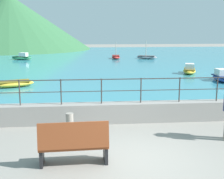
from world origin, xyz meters
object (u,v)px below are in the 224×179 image
at_px(boat_4, 22,57).
at_px(bench_main, 74,143).
at_px(boat_7, 147,57).
at_px(boat_0, 189,70).
at_px(bollard, 70,124).
at_px(boat_5, 223,77).
at_px(boat_2, 13,84).
at_px(boat_3, 116,57).

bearing_deg(boat_4, bench_main, -76.38).
relative_size(bench_main, boat_7, 0.70).
bearing_deg(boat_0, bollard, -123.95).
distance_m(bollard, boat_5, 12.73).
bearing_deg(boat_5, bollard, -136.33).
bearing_deg(boat_4, boat_2, -80.68).
distance_m(bench_main, boat_5, 14.27).
bearing_deg(boat_4, boat_7, -1.27).
relative_size(boat_4, boat_5, 1.07).
bearing_deg(bollard, boat_3, 80.51).
bearing_deg(boat_5, boat_4, 135.28).
bearing_deg(bench_main, boat_3, 81.75).
height_order(boat_0, boat_7, boat_7).
distance_m(bench_main, bollard, 2.30).
height_order(boat_3, boat_7, boat_7).
height_order(boat_2, boat_7, boat_7).
relative_size(boat_0, boat_7, 1.00).
height_order(bollard, boat_2, bollard).
bearing_deg(boat_2, boat_7, 54.94).
bearing_deg(boat_7, boat_4, 178.73).
xyz_separation_m(boat_3, boat_5, (5.15, -15.47, 0.07)).
relative_size(bollard, boat_7, 0.28).
xyz_separation_m(boat_5, boat_7, (-1.76, 14.92, -0.06)).
bearing_deg(boat_5, boat_2, -176.67).
bearing_deg(boat_0, boat_5, -75.80).
bearing_deg(boat_3, bollard, -99.49).
bearing_deg(bollard, bench_main, -84.87).
distance_m(bollard, boat_7, 24.85).
bearing_deg(bollard, boat_2, 113.78).
bearing_deg(boat_3, boat_5, -71.58).
relative_size(boat_2, boat_4, 1.00).
bearing_deg(boat_3, boat_2, -115.11).
height_order(boat_3, boat_4, boat_3).
relative_size(bollard, boat_0, 0.28).
height_order(bench_main, boat_0, bench_main).
relative_size(bollard, boat_2, 0.28).
xyz_separation_m(boat_0, boat_3, (-4.25, 11.92, -0.07)).
relative_size(boat_3, boat_4, 0.95).
xyz_separation_m(bollard, boat_0, (8.31, 12.34, -0.02)).
distance_m(boat_2, boat_5, 12.77).
xyz_separation_m(boat_4, boat_5, (15.37, -15.22, 0.00)).
relative_size(bollard, boat_4, 0.28).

